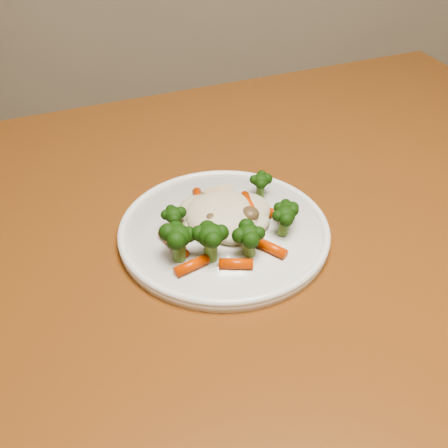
% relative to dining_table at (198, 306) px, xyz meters
% --- Properties ---
extents(dining_table, '(1.49, 1.17, 0.75)m').
position_rel_dining_table_xyz_m(dining_table, '(0.00, 0.00, 0.00)').
color(dining_table, brown).
rests_on(dining_table, ground).
extents(plate, '(0.25, 0.25, 0.01)m').
position_rel_dining_table_xyz_m(plate, '(0.04, 0.03, 0.09)').
color(plate, white).
rests_on(plate, dining_table).
extents(meal, '(0.17, 0.16, 0.04)m').
position_rel_dining_table_xyz_m(meal, '(0.04, 0.02, 0.12)').
color(meal, beige).
rests_on(meal, plate).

